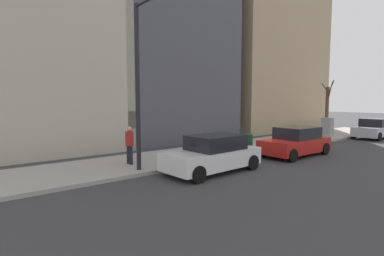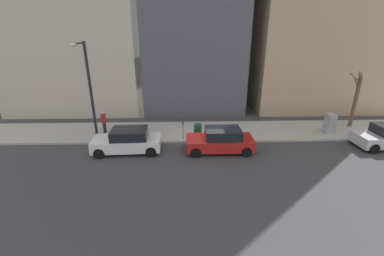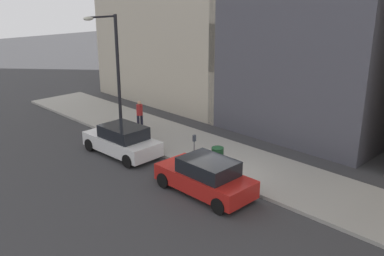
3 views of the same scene
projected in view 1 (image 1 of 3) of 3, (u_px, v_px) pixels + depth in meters
The scene contains 11 objects.
ground_plane at pixel (268, 154), 16.46m from camera, with size 120.00×120.00×0.00m, color #38383A.
sidewalk at pixel (240, 148), 18.00m from camera, with size 4.00×36.00×0.15m, color #9E9B93.
parked_car_silver at pixel (374, 129), 23.02m from camera, with size 2.05×4.26×1.52m.
parked_car_red at pixel (295, 142), 15.84m from camera, with size 1.93×4.21×1.52m.
parked_car_white at pixel (213, 154), 12.27m from camera, with size 2.06×4.27×1.52m.
parking_meter at pixel (241, 138), 15.66m from camera, with size 0.14×0.10×1.35m.
utility_box at pixel (327, 127), 23.07m from camera, with size 0.83×0.61×1.43m.
streetlamp at pixel (141, 72), 11.52m from camera, with size 1.97×0.32×6.50m.
bare_tree at pixel (327, 108), 25.40m from camera, with size 1.07×1.11×4.42m.
trash_bin at pixel (248, 142), 16.71m from camera, with size 0.56×0.56×0.90m, color #14381E.
pedestrian_near_meter at pixel (129, 143), 13.04m from camera, with size 0.40×0.36×1.66m.
Camera 1 is at (-10.04, 13.43, 2.97)m, focal length 28.00 mm.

